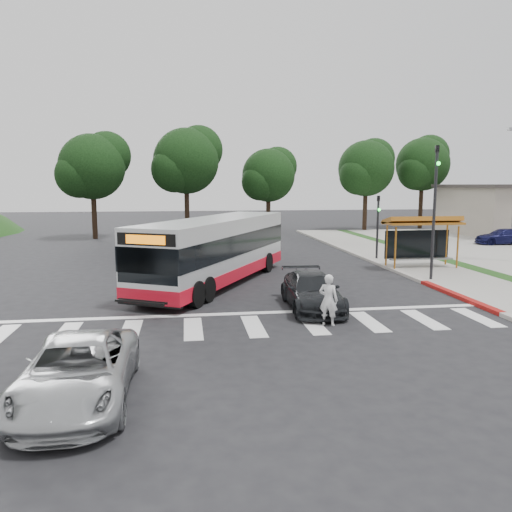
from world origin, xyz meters
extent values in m
plane|color=black|center=(0.00, 0.00, 0.00)|extent=(140.00, 140.00, 0.00)
cube|color=gray|center=(11.00, 8.00, 0.06)|extent=(4.00, 40.00, 0.12)
cube|color=#9E9991|center=(9.00, 8.00, 0.07)|extent=(0.30, 40.00, 0.15)
cube|color=maroon|center=(9.00, -2.00, 0.08)|extent=(0.32, 6.00, 0.15)
cube|color=silver|center=(0.00, -5.00, 0.01)|extent=(18.00, 2.60, 0.01)
cylinder|color=#A25F1B|center=(9.00, 4.40, 1.27)|extent=(0.10, 0.10, 2.30)
cylinder|color=#A25F1B|center=(12.60, 4.40, 1.27)|extent=(0.10, 0.10, 2.30)
cylinder|color=#A25F1B|center=(9.00, 5.60, 1.27)|extent=(0.10, 0.10, 2.30)
cylinder|color=#A25F1B|center=(12.60, 5.60, 1.27)|extent=(0.10, 0.10, 2.30)
cube|color=#A25F1B|center=(10.80, 5.00, 2.57)|extent=(4.20, 1.60, 0.12)
cube|color=#A25F1B|center=(10.80, 5.05, 2.72)|extent=(4.20, 1.32, 0.51)
cube|color=black|center=(10.80, 5.60, 1.32)|extent=(3.80, 0.06, 1.60)
cube|color=gray|center=(10.80, 5.00, 0.57)|extent=(3.60, 0.40, 0.08)
cylinder|color=black|center=(9.60, 1.50, 3.25)|extent=(0.14, 0.14, 6.50)
imported|color=black|center=(9.60, 1.50, 6.00)|extent=(0.16, 0.20, 1.00)
sphere|color=#19E533|center=(9.60, 1.32, 5.65)|extent=(0.18, 0.18, 0.18)
cylinder|color=black|center=(9.60, 8.50, 2.00)|extent=(0.14, 0.14, 4.00)
imported|color=black|center=(9.60, 8.50, 3.50)|extent=(0.16, 0.20, 1.00)
sphere|color=#19E533|center=(9.60, 8.32, 3.15)|extent=(0.18, 0.18, 0.18)
cylinder|color=black|center=(16.00, 28.00, 2.30)|extent=(0.44, 0.44, 4.40)
sphere|color=black|center=(16.00, 28.00, 6.30)|extent=(5.60, 5.60, 5.60)
sphere|color=black|center=(17.12, 28.84, 7.30)|extent=(4.20, 4.20, 4.20)
sphere|color=black|center=(15.02, 27.30, 5.60)|extent=(3.92, 3.92, 3.92)
cylinder|color=black|center=(23.00, 30.00, 2.42)|extent=(0.44, 0.44, 4.84)
sphere|color=black|center=(23.00, 30.00, 6.82)|extent=(5.60, 5.60, 5.60)
sphere|color=black|center=(24.12, 30.84, 7.92)|extent=(4.20, 4.20, 4.20)
sphere|color=black|center=(22.02, 29.30, 6.05)|extent=(3.92, 3.92, 3.92)
cylinder|color=black|center=(-2.00, 26.00, 2.42)|extent=(0.44, 0.44, 4.84)
sphere|color=black|center=(-2.00, 26.00, 6.82)|extent=(6.00, 6.00, 6.00)
sphere|color=black|center=(-0.80, 26.90, 7.92)|extent=(4.50, 4.50, 4.50)
sphere|color=black|center=(-3.05, 25.25, 6.05)|extent=(4.20, 4.20, 4.20)
cylinder|color=black|center=(6.00, 28.00, 1.98)|extent=(0.44, 0.44, 3.96)
sphere|color=black|center=(6.00, 28.00, 5.58)|extent=(5.20, 5.20, 5.20)
sphere|color=black|center=(7.04, 28.78, 6.48)|extent=(3.90, 3.90, 3.90)
sphere|color=black|center=(5.09, 27.35, 4.95)|extent=(3.64, 3.64, 3.64)
cylinder|color=black|center=(-10.00, 24.00, 2.20)|extent=(0.44, 0.44, 4.40)
sphere|color=black|center=(-10.00, 24.00, 6.20)|extent=(5.60, 5.60, 5.60)
sphere|color=black|center=(-8.88, 24.84, 7.20)|extent=(4.20, 4.20, 4.20)
sphere|color=black|center=(-10.98, 23.30, 5.50)|extent=(3.92, 3.92, 3.92)
imported|color=silver|center=(2.48, -5.23, 0.87)|extent=(0.76, 0.69, 1.74)
imported|color=black|center=(2.50, -2.94, 0.67)|extent=(2.04, 4.69, 1.34)
imported|color=#A0A3A5|center=(-4.54, -10.20, 0.68)|extent=(2.30, 4.92, 1.36)
imported|color=#131442|center=(22.11, 14.38, 0.70)|extent=(4.25, 2.00, 1.20)
camera|label=1|loc=(-2.19, -20.91, 4.66)|focal=35.00mm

